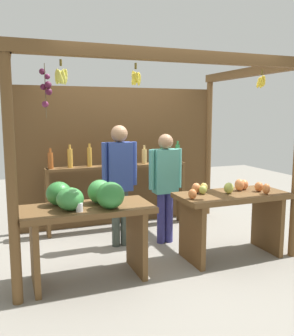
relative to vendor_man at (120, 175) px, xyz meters
The scene contains 7 objects.
ground_plane 1.02m from the vendor_man, 12.63° to the right, with size 12.00×12.00×0.00m, color gray.
market_stall 0.68m from the vendor_man, 57.79° to the left, with size 3.41×2.23×2.43m.
fruit_counter_left 1.09m from the vendor_man, 125.84° to the right, with size 1.38×0.69×1.09m.
fruit_counter_right 1.50m from the vendor_man, 35.80° to the right, with size 1.38×0.64×0.96m.
bottle_shelf_unit 0.77m from the vendor_man, 74.80° to the left, with size 2.19×0.22×1.34m.
vendor_man is the anchor object (origin of this frame).
vendor_woman 0.63m from the vendor_man, ahead, with size 0.48×0.20×1.51m.
Camera 1 is at (-1.67, -4.56, 1.79)m, focal length 39.40 mm.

